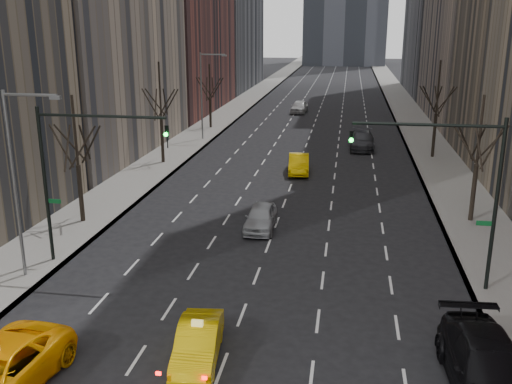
% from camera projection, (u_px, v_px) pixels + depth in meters
% --- Properties ---
extents(sidewalk_left, '(4.50, 320.00, 0.15)m').
position_uv_depth(sidewalk_left, '(237.00, 107.00, 84.98)').
color(sidewalk_left, slate).
rests_on(sidewalk_left, ground).
extents(sidewalk_right, '(4.50, 320.00, 0.15)m').
position_uv_depth(sidewalk_right, '(406.00, 111.00, 81.21)').
color(sidewalk_right, slate).
rests_on(sidewalk_right, ground).
extents(tree_lw_b, '(3.36, 3.50, 7.82)m').
position_uv_depth(tree_lw_b, '(78.00, 165.00, 34.69)').
color(tree_lw_b, black).
rests_on(tree_lw_b, ground).
extents(tree_lw_c, '(3.36, 3.50, 8.74)m').
position_uv_depth(tree_lw_c, '(161.00, 119.00, 49.74)').
color(tree_lw_c, black).
rests_on(tree_lw_c, ground).
extents(tree_lw_d, '(3.36, 3.50, 7.36)m').
position_uv_depth(tree_lw_d, '(210.00, 98.00, 66.91)').
color(tree_lw_d, black).
rests_on(tree_lw_d, ground).
extents(tree_rw_b, '(3.36, 3.50, 7.82)m').
position_uv_depth(tree_rw_b, '(477.00, 165.00, 34.79)').
color(tree_rw_b, black).
rests_on(tree_rw_b, ground).
extents(tree_rw_c, '(3.36, 3.50, 8.74)m').
position_uv_depth(tree_rw_c, '(436.00, 115.00, 51.73)').
color(tree_rw_c, black).
rests_on(tree_rw_c, ground).
extents(traffic_mast_left, '(6.69, 0.39, 8.00)m').
position_uv_depth(traffic_mast_left, '(74.00, 161.00, 28.06)').
color(traffic_mast_left, black).
rests_on(traffic_mast_left, ground).
extents(traffic_mast_right, '(6.69, 0.39, 8.00)m').
position_uv_depth(traffic_mast_right, '(459.00, 176.00, 25.26)').
color(traffic_mast_right, black).
rests_on(traffic_mast_right, ground).
extents(streetlight_near, '(2.83, 0.22, 9.00)m').
position_uv_depth(streetlight_near, '(19.00, 167.00, 26.40)').
color(streetlight_near, slate).
rests_on(streetlight_near, ground).
extents(streetlight_far, '(2.83, 0.22, 9.00)m').
position_uv_depth(streetlight_far, '(205.00, 87.00, 59.52)').
color(streetlight_far, slate).
rests_on(streetlight_far, ground).
extents(taxi_sedan, '(1.98, 4.44, 1.42)m').
position_uv_depth(taxi_sedan, '(198.00, 343.00, 20.95)').
color(taxi_sedan, '#DEB404').
rests_on(taxi_sedan, ground).
extents(silver_sedan_ahead, '(1.85, 4.41, 1.49)m').
position_uv_depth(silver_sedan_ahead, '(261.00, 217.00, 34.46)').
color(silver_sedan_ahead, '#A0A3A8').
rests_on(silver_sedan_ahead, ground).
extents(parked_suv_black, '(2.94, 6.52, 1.86)m').
position_uv_depth(parked_suv_black, '(488.00, 369.00, 19.02)').
color(parked_suv_black, black).
rests_on(parked_suv_black, ground).
extents(far_taxi, '(2.03, 4.84, 1.56)m').
position_uv_depth(far_taxi, '(299.00, 164.00, 47.47)').
color(far_taxi, '#F1BD05').
rests_on(far_taxi, ground).
extents(far_suv_grey, '(2.47, 5.91, 1.71)m').
position_uv_depth(far_suv_grey, '(362.00, 140.00, 56.65)').
color(far_suv_grey, '#313237').
rests_on(far_suv_grey, ground).
extents(far_car_white, '(2.38, 5.16, 1.71)m').
position_uv_depth(far_car_white, '(299.00, 107.00, 79.48)').
color(far_car_white, '#B8B8B8').
rests_on(far_car_white, ground).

